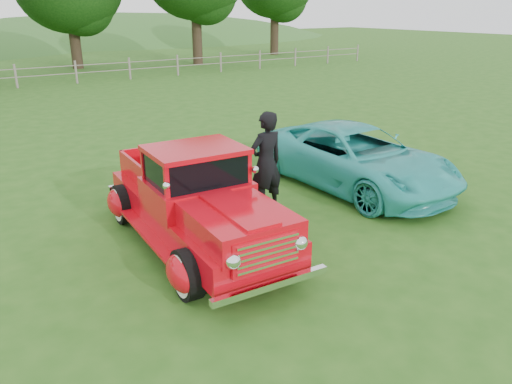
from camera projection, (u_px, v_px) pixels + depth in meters
ground at (264, 256)px, 8.37m from camera, size 140.00×140.00×0.00m
fence_line at (16, 76)px, 25.23m from camera, size 48.00×0.12×1.20m
red_pickup at (196, 202)px, 8.51m from camera, size 2.44×5.08×1.78m
teal_sedan at (355, 157)px, 11.35m from camera, size 2.44×5.09×1.40m
man at (266, 163)px, 9.86m from camera, size 0.77×0.52×2.05m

